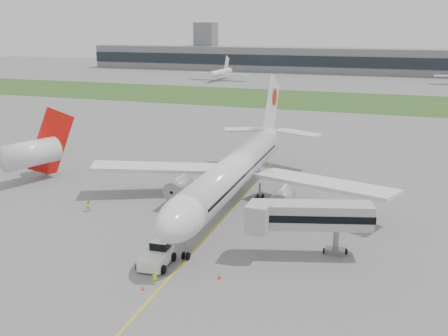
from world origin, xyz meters
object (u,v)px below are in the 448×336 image
(airliner, at_px, (236,169))
(ground_crew_near, at_px, (155,278))
(jet_bridge, at_px, (305,216))
(neighbor_aircraft, at_px, (34,152))
(pushback_tug, at_px, (157,255))

(airliner, relative_size, ground_crew_near, 35.51)
(jet_bridge, xyz_separation_m, ground_crew_near, (-13.87, -11.99, -4.27))
(airliner, xyz_separation_m, jet_bridge, (13.00, -14.37, -0.63))
(jet_bridge, distance_m, neighbor_aircraft, 52.45)
(jet_bridge, bearing_deg, pushback_tug, -169.61)
(ground_crew_near, height_order, neighbor_aircraft, neighbor_aircraft)
(ground_crew_near, bearing_deg, airliner, -124.73)
(airliner, relative_size, jet_bridge, 3.77)
(airliner, xyz_separation_m, ground_crew_near, (-0.87, -26.36, -4.90))
(airliner, distance_m, ground_crew_near, 26.82)
(pushback_tug, bearing_deg, neighbor_aircraft, 143.17)
(jet_bridge, bearing_deg, neighbor_aircraft, 147.93)
(airliner, height_order, pushback_tug, airliner)
(neighbor_aircraft, bearing_deg, ground_crew_near, -15.46)
(neighbor_aircraft, bearing_deg, jet_bridge, 4.46)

